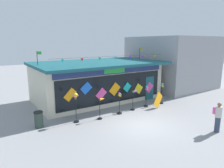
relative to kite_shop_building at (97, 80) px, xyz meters
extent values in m
plane|color=gray|center=(-0.63, -6.52, -1.66)|extent=(80.00, 80.00, 0.00)
cube|color=beige|center=(0.00, 0.06, -0.12)|extent=(10.21, 5.42, 3.08)
cube|color=#195660|center=(0.00, -0.44, 1.52)|extent=(10.61, 6.43, 0.20)
cube|color=navy|center=(0.00, -2.68, 1.13)|extent=(9.39, 0.08, 0.49)
cube|color=green|center=(0.00, -2.71, 1.13)|extent=(1.84, 0.04, 0.34)
cube|color=black|center=(0.00, -2.67, -0.26)|extent=(9.19, 0.06, 2.12)
cube|color=#195660|center=(3.67, -2.68, -0.66)|extent=(0.90, 0.07, 2.00)
cube|color=orange|center=(-3.59, -2.73, -0.19)|extent=(0.95, 0.03, 0.95)
cube|color=blue|center=(-2.39, -2.73, 0.10)|extent=(0.94, 0.03, 0.92)
cube|color=#EA4CA3|center=(-1.20, -2.73, -0.48)|extent=(0.96, 0.03, 0.96)
cube|color=orange|center=(0.00, -2.73, -0.27)|extent=(1.05, 0.03, 1.06)
cube|color=#19B7BC|center=(1.19, -2.73, -0.28)|extent=(0.82, 0.03, 0.83)
cube|color=yellow|center=(2.39, -2.73, -0.55)|extent=(0.93, 0.03, 0.92)
cube|color=#EA4CA3|center=(3.59, -2.73, -0.58)|extent=(0.96, 0.03, 0.98)
cylinder|color=black|center=(0.00, -2.82, 2.22)|extent=(9.80, 0.01, 0.01)
cone|color=#19B7BC|center=(-4.03, -2.82, 2.08)|extent=(0.20, 0.20, 0.22)
cone|color=red|center=(-2.69, -2.82, 2.08)|extent=(0.20, 0.20, 0.22)
cone|color=green|center=(-1.34, -2.82, 2.08)|extent=(0.20, 0.20, 0.22)
cone|color=#19B7BC|center=(0.00, -2.82, 2.08)|extent=(0.20, 0.20, 0.22)
cone|color=purple|center=(1.34, -2.82, 2.08)|extent=(0.20, 0.20, 0.22)
cone|color=purple|center=(2.68, -2.82, 2.08)|extent=(0.20, 0.20, 0.22)
cone|color=yellow|center=(4.02, -2.82, 2.08)|extent=(0.20, 0.20, 0.22)
cylinder|color=black|center=(-4.86, 0.06, 2.10)|extent=(0.04, 0.04, 0.97)
cube|color=green|center=(-4.70, 0.06, 2.46)|extent=(0.32, 0.02, 0.22)
cylinder|color=black|center=(4.85, 0.06, 2.14)|extent=(0.04, 0.04, 1.04)
cube|color=yellow|center=(5.01, 0.06, 2.54)|extent=(0.32, 0.02, 0.22)
cylinder|color=black|center=(-3.74, -3.97, -1.63)|extent=(0.33, 0.33, 0.06)
cylinder|color=black|center=(-3.74, -3.97, -0.87)|extent=(0.03, 0.03, 1.58)
sphere|color=yellow|center=(-3.74, -3.97, 0.06)|extent=(0.29, 0.29, 0.29)
cube|color=#EA4CA3|center=(-3.74, -3.97, 0.06)|extent=(0.29, 0.29, 0.06)
cube|color=brown|center=(-3.74, -3.97, -0.14)|extent=(0.10, 0.10, 0.10)
cylinder|color=black|center=(-2.27, -4.34, -1.63)|extent=(0.30, 0.30, 0.06)
cylinder|color=black|center=(-2.27, -4.34, -1.00)|extent=(0.03, 0.03, 1.32)
cone|color=orange|center=(-2.06, -4.34, -0.34)|extent=(0.42, 0.21, 0.18)
cylinder|color=red|center=(-2.27, -4.34, -0.34)|extent=(0.03, 0.16, 0.16)
cylinder|color=black|center=(-0.62, -4.22, -1.63)|extent=(0.36, 0.36, 0.06)
cylinder|color=black|center=(-0.62, -4.22, -0.97)|extent=(0.03, 0.03, 1.38)
cylinder|color=black|center=(-0.62, -4.26, -0.28)|extent=(0.06, 0.04, 0.06)
cone|color=#19B7BC|center=(-0.53, -4.26, -0.28)|extent=(0.14, 0.15, 0.14)
cone|color=#EA4CA3|center=(-0.62, -4.26, -0.19)|extent=(0.15, 0.14, 0.14)
cone|color=orange|center=(-0.72, -4.26, -0.28)|extent=(0.14, 0.15, 0.14)
cone|color=orange|center=(-0.62, -4.26, -0.38)|extent=(0.15, 0.14, 0.14)
cylinder|color=black|center=(0.65, -4.12, -1.63)|extent=(0.32, 0.32, 0.06)
cylinder|color=black|center=(0.65, -4.12, -0.97)|extent=(0.03, 0.03, 1.39)
cone|color=purple|center=(0.89, -4.12, -0.28)|extent=(0.51, 0.26, 0.16)
cylinder|color=green|center=(0.65, -4.12, -0.28)|extent=(0.03, 0.16, 0.16)
cylinder|color=black|center=(2.07, -3.99, -1.63)|extent=(0.35, 0.35, 0.06)
cylinder|color=black|center=(2.07, -3.99, -0.93)|extent=(0.03, 0.03, 1.46)
cylinder|color=black|center=(2.07, -4.03, -0.20)|extent=(0.06, 0.04, 0.06)
cone|color=#19B7BC|center=(2.17, -4.03, -0.20)|extent=(0.14, 0.15, 0.14)
cone|color=#19B7BC|center=(2.07, -4.03, -0.10)|extent=(0.15, 0.14, 0.14)
cone|color=purple|center=(1.97, -4.03, -0.20)|extent=(0.14, 0.15, 0.14)
cone|color=yellow|center=(2.07, -4.03, -0.30)|extent=(0.15, 0.14, 0.14)
cylinder|color=black|center=(3.61, -4.14, -1.63)|extent=(0.38, 0.38, 0.06)
cylinder|color=black|center=(3.61, -4.14, -0.90)|extent=(0.03, 0.03, 1.53)
cylinder|color=black|center=(3.61, -4.18, -0.13)|extent=(0.06, 0.04, 0.06)
cone|color=red|center=(3.73, -4.18, -0.13)|extent=(0.17, 0.18, 0.17)
cone|color=green|center=(3.61, -4.18, -0.01)|extent=(0.18, 0.17, 0.17)
cone|color=#19B7BC|center=(3.49, -4.18, -0.13)|extent=(0.17, 0.18, 0.17)
cone|color=orange|center=(3.61, -4.18, -0.25)|extent=(0.18, 0.17, 0.17)
cylinder|color=#333D56|center=(2.18, -9.58, -1.23)|extent=(0.28, 0.28, 0.86)
cylinder|color=beige|center=(2.18, -9.58, -0.50)|extent=(0.34, 0.34, 0.60)
sphere|color=#8C6647|center=(2.18, -9.58, -0.09)|extent=(0.22, 0.22, 0.22)
cube|color=#EA4CA3|center=(2.20, -9.38, -0.47)|extent=(0.27, 0.17, 0.38)
cylinder|color=#2D4238|center=(-5.87, -3.49, -1.23)|extent=(0.48, 0.48, 0.88)
cylinder|color=black|center=(-5.87, -3.49, -0.75)|extent=(0.52, 0.52, 0.08)
cube|color=orange|center=(2.60, -4.75, -1.05)|extent=(1.23, 0.33, 1.23)
cube|color=#99999E|center=(9.40, -0.08, 1.06)|extent=(7.42, 7.46, 5.45)
camera|label=1|loc=(-8.46, -15.09, 3.21)|focal=32.46mm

